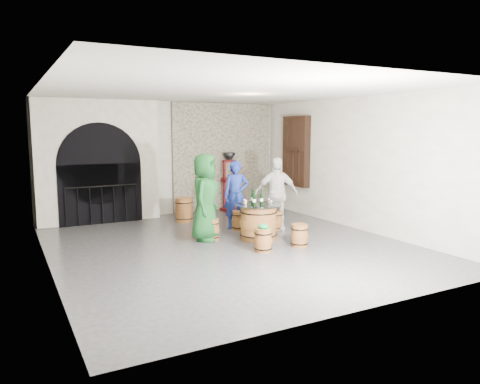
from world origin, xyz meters
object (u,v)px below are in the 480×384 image
barrel_stool_right (275,220)px  person_green (205,197)px  corking_press (230,177)px  barrel_stool_left (211,229)px  person_white (276,194)px  side_barrel (184,210)px  barrel_stool_far (239,220)px  person_blue (236,195)px  barrel_table (258,222)px  barrel_stool_near_left (263,240)px  wine_bottle_left (254,199)px  barrel_stool_near_right (300,235)px  wine_bottle_center (261,198)px  wine_bottle_right (253,198)px

barrel_stool_right → person_green: 2.04m
corking_press → barrel_stool_left: bearing=-129.3°
person_green → corking_press: bearing=3.8°
person_white → side_barrel: person_white is taller
barrel_stool_far → person_white: 1.11m
person_blue → person_white: 0.98m
person_white → side_barrel: 2.60m
side_barrel → barrel_table: bearing=-73.5°
barrel_stool_far → barrel_stool_near_left: 2.05m
person_green → person_blue: 1.36m
corking_press → side_barrel: bearing=-159.6°
barrel_stool_near_left → wine_bottle_left: wine_bottle_left is taller
side_barrel → barrel_stool_far: bearing=-61.6°
barrel_stool_far → corking_press: bearing=68.4°
barrel_stool_right → wine_bottle_left: size_ratio=1.45×
barrel_stool_left → barrel_stool_near_right: size_ratio=1.00×
barrel_stool_near_right → person_white: (0.44, 1.60, 0.65)m
barrel_table → barrel_stool_near_right: barrel_table is taller
wine_bottle_left → barrel_stool_left: bearing=149.0°
barrel_table → person_blue: person_blue is taller
barrel_stool_near_right → corking_press: (0.59, 4.44, 0.78)m
person_white → wine_bottle_left: size_ratio=5.40×
barrel_stool_right → wine_bottle_center: size_ratio=1.45×
barrel_stool_near_left → wine_bottle_center: 1.25m
barrel_table → corking_press: (1.04, 3.49, 0.63)m
wine_bottle_left → wine_bottle_center: 0.20m
barrel_table → corking_press: bearing=73.5°
wine_bottle_left → barrel_stool_near_right: bearing=-57.2°
person_white → wine_bottle_center: bearing=-111.7°
barrel_stool_far → corking_press: corking_press is taller
barrel_table → corking_press: 3.70m
barrel_stool_far → corking_press: (0.97, 2.45, 0.78)m
person_blue → wine_bottle_center: 1.25m
barrel_stool_right → barrel_stool_near_left: (-1.28, -1.57, 0.00)m
person_green → person_white: bearing=-46.4°
barrel_stool_far → person_green: 1.45m
person_green → wine_bottle_left: bearing=-81.4°
person_blue → side_barrel: person_blue is taller
barrel_stool_left → wine_bottle_right: 1.16m
barrel_stool_near_left → person_blue: person_blue is taller
barrel_table → barrel_stool_right: bearing=36.7°
barrel_stool_left → side_barrel: 2.15m
barrel_stool_right → wine_bottle_right: (-0.88, -0.45, 0.68)m
barrel_stool_near_left → wine_bottle_left: (0.30, 0.90, 0.68)m
person_green → side_barrel: person_green is taller
barrel_stool_right → barrel_stool_near_left: size_ratio=1.00×
barrel_table → barrel_stool_right: size_ratio=2.16×
wine_bottle_left → wine_bottle_center: (0.20, 0.02, 0.00)m
barrel_stool_near_right → barrel_stool_right: bearing=75.9°
wine_bottle_left → side_barrel: 2.77m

